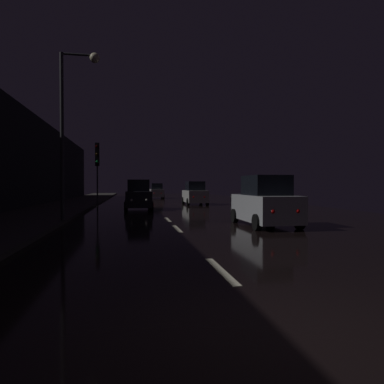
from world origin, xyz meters
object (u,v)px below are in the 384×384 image
(streetlamp_overhead, at_px, (72,111))
(car_distant_taillights, at_px, (157,192))
(traffic_light_far_left, at_px, (97,160))
(car_parked_right_near, at_px, (265,203))
(car_parked_right_far, at_px, (195,194))
(car_approaching_headlights, at_px, (138,196))

(streetlamp_overhead, bearing_deg, car_distant_taillights, 78.77)
(traffic_light_far_left, distance_m, car_parked_right_near, 18.08)
(car_parked_right_near, relative_size, car_distant_taillights, 1.09)
(car_distant_taillights, height_order, car_parked_right_far, car_parked_right_far)
(streetlamp_overhead, bearing_deg, car_approaching_headlights, 70.82)
(traffic_light_far_left, height_order, car_parked_right_far, traffic_light_far_left)
(traffic_light_far_left, xyz_separation_m, streetlamp_overhead, (0.25, -13.62, 1.17))
(car_parked_right_near, distance_m, car_parked_right_far, 16.19)
(car_approaching_headlights, distance_m, car_parked_right_far, 7.33)
(traffic_light_far_left, distance_m, streetlamp_overhead, 13.68)
(traffic_light_far_left, xyz_separation_m, car_approaching_headlights, (3.25, -5.00, -2.84))
(streetlamp_overhead, bearing_deg, traffic_light_far_left, 91.04)
(car_distant_taillights, bearing_deg, car_parked_right_far, -171.14)
(streetlamp_overhead, height_order, car_distant_taillights, streetlamp_overhead)
(traffic_light_far_left, height_order, car_parked_right_near, traffic_light_far_left)
(traffic_light_far_left, xyz_separation_m, car_distant_taillights, (5.95, 15.11, -2.91))
(car_distant_taillights, bearing_deg, car_parked_right_near, -175.75)
(streetlamp_overhead, height_order, car_parked_right_near, streetlamp_overhead)
(car_distant_taillights, relative_size, car_parked_right_far, 0.95)
(car_parked_right_near, bearing_deg, traffic_light_far_left, 27.51)
(car_parked_right_near, bearing_deg, car_approaching_headlights, 24.77)
(car_parked_right_far, bearing_deg, traffic_light_far_left, 92.47)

